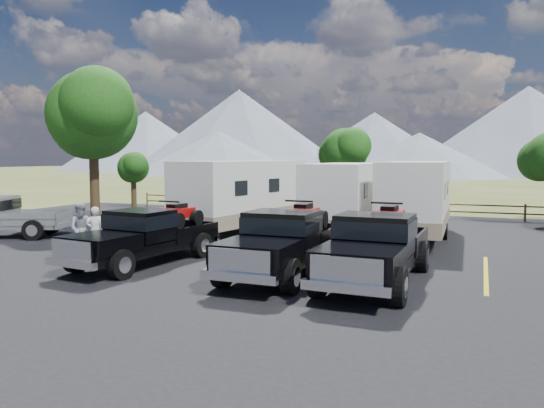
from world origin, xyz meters
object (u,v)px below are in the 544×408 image
at_px(person_b, 82,229).
at_px(tree_big_nw, 92,115).
at_px(rig_left, 146,235).
at_px(person_a, 95,231).
at_px(rig_center, 285,240).
at_px(trailer_left, 242,196).
at_px(trailer_center, 345,198).
at_px(trailer_right, 416,199).
at_px(rig_right, 377,246).

bearing_deg(person_b, tree_big_nw, 94.46).
relative_size(rig_left, person_a, 3.54).
bearing_deg(person_a, rig_center, 132.47).
distance_m(trailer_left, person_a, 7.27).
height_order(rig_center, trailer_center, trailer_center).
xyz_separation_m(rig_left, trailer_center, (4.46, 8.38, 0.71)).
bearing_deg(trailer_center, trailer_right, 0.10).
bearing_deg(person_b, trailer_right, 4.22).
height_order(tree_big_nw, trailer_center, tree_big_nw).
relative_size(tree_big_nw, rig_center, 1.25).
bearing_deg(person_a, rig_left, 121.50).
distance_m(tree_big_nw, person_b, 9.91).
distance_m(tree_big_nw, trailer_left, 9.21).
height_order(trailer_left, person_b, trailer_left).
distance_m(tree_big_nw, trailer_center, 13.44).
relative_size(rig_left, rig_center, 0.97).
bearing_deg(rig_center, trailer_left, 123.50).
bearing_deg(rig_left, person_b, 176.36).
height_order(tree_big_nw, rig_left, tree_big_nw).
bearing_deg(rig_right, person_a, 179.05).
relative_size(rig_right, trailer_right, 0.68).
bearing_deg(trailer_right, tree_big_nw, -177.77).
height_order(trailer_left, person_a, trailer_left).
bearing_deg(tree_big_nw, person_b, -52.69).
bearing_deg(trailer_right, rig_center, -110.01).
relative_size(tree_big_nw, person_a, 4.57).
bearing_deg(rig_center, trailer_center, 91.65).
relative_size(trailer_right, person_a, 5.45).
bearing_deg(rig_center, tree_big_nw, 151.07).
distance_m(rig_center, person_b, 7.75).
bearing_deg(person_b, person_a, -27.56).
relative_size(person_a, person_b, 0.94).
xyz_separation_m(rig_left, person_a, (-2.55, 0.63, -0.09)).
bearing_deg(tree_big_nw, rig_center, -29.14).
relative_size(tree_big_nw, person_b, 4.30).
relative_size(trailer_center, person_a, 5.32).
bearing_deg(trailer_center, tree_big_nw, -179.08).
height_order(trailer_right, person_b, trailer_right).
xyz_separation_m(trailer_right, person_b, (-10.53, -7.95, -0.79)).
bearing_deg(person_b, rig_center, -35.17).
distance_m(rig_center, trailer_left, 8.54).
distance_m(rig_left, trailer_left, 7.42).
height_order(rig_center, person_b, rig_center).
bearing_deg(trailer_right, person_b, -144.29).
xyz_separation_m(rig_center, person_b, (-7.74, 0.31, -0.10)).
xyz_separation_m(trailer_center, person_a, (-7.01, -7.75, -0.80)).
distance_m(trailer_right, person_a, 12.78).
distance_m(rig_center, person_a, 7.22).
relative_size(tree_big_nw, rig_left, 1.29).
bearing_deg(trailer_center, person_b, -136.84).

